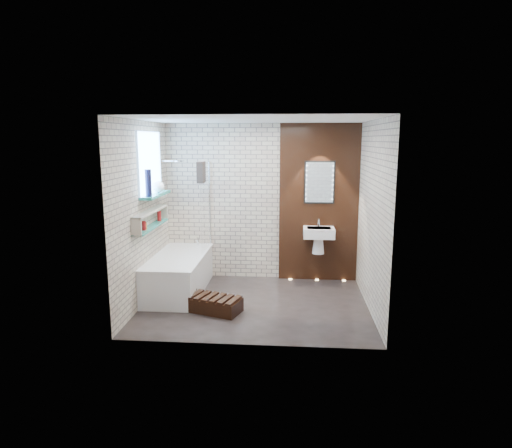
# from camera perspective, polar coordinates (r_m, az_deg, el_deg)

# --- Properties ---
(ground) EXTENTS (3.20, 3.20, 0.00)m
(ground) POSITION_cam_1_polar(r_m,az_deg,el_deg) (6.57, -0.11, -10.16)
(ground) COLOR black
(ground) RESTS_ON ground
(room_shell) EXTENTS (3.24, 3.20, 2.60)m
(room_shell) POSITION_cam_1_polar(r_m,az_deg,el_deg) (6.22, -0.11, 1.10)
(room_shell) COLOR #AF9C8B
(room_shell) RESTS_ON ground
(walnut_panel) EXTENTS (1.30, 0.06, 2.60)m
(walnut_panel) POSITION_cam_1_polar(r_m,az_deg,el_deg) (7.47, 7.99, 2.62)
(walnut_panel) COLOR black
(walnut_panel) RESTS_ON ground
(clerestory_window) EXTENTS (0.18, 1.00, 0.94)m
(clerestory_window) POSITION_cam_1_polar(r_m,az_deg,el_deg) (6.80, -13.25, 6.74)
(clerestory_window) COLOR #7FADE0
(clerestory_window) RESTS_ON room_shell
(display_niche) EXTENTS (0.14, 1.30, 0.26)m
(display_niche) POSITION_cam_1_polar(r_m,az_deg,el_deg) (6.68, -13.19, 0.62)
(display_niche) COLOR teal
(display_niche) RESTS_ON room_shell
(bathtub) EXTENTS (0.79, 1.74, 0.70)m
(bathtub) POSITION_cam_1_polar(r_m,az_deg,el_deg) (7.09, -9.78, -6.23)
(bathtub) COLOR white
(bathtub) RESTS_ON ground
(bath_screen) EXTENTS (0.01, 0.78, 1.40)m
(bath_screen) POSITION_cam_1_polar(r_m,az_deg,el_deg) (7.22, -6.43, 2.21)
(bath_screen) COLOR white
(bath_screen) RESTS_ON bathtub
(towel) EXTENTS (0.09, 0.24, 0.32)m
(towel) POSITION_cam_1_polar(r_m,az_deg,el_deg) (6.87, -6.99, 6.56)
(towel) COLOR black
(towel) RESTS_ON bath_screen
(shower_head) EXTENTS (0.18, 0.18, 0.02)m
(shower_head) POSITION_cam_1_polar(r_m,az_deg,el_deg) (7.30, -9.81, 7.90)
(shower_head) COLOR silver
(shower_head) RESTS_ON room_shell
(washbasin) EXTENTS (0.50, 0.36, 0.58)m
(washbasin) POSITION_cam_1_polar(r_m,az_deg,el_deg) (7.37, 7.97, -1.54)
(washbasin) COLOR white
(washbasin) RESTS_ON walnut_panel
(led_mirror) EXTENTS (0.50, 0.02, 0.70)m
(led_mirror) POSITION_cam_1_polar(r_m,az_deg,el_deg) (7.39, 8.08, 5.26)
(led_mirror) COLOR black
(led_mirror) RESTS_ON walnut_panel
(walnut_step) EXTENTS (0.93, 0.64, 0.19)m
(walnut_step) POSITION_cam_1_polar(r_m,az_deg,el_deg) (6.33, -5.84, -10.12)
(walnut_step) COLOR black
(walnut_step) RESTS_ON ground
(niche_bottles) EXTENTS (0.06, 0.78, 0.15)m
(niche_bottles) POSITION_cam_1_polar(r_m,az_deg,el_deg) (6.71, -13.12, 0.38)
(niche_bottles) COLOR maroon
(niche_bottles) RESTS_ON display_niche
(sill_vases) EXTENTS (0.17, 0.60, 0.38)m
(sill_vases) POSITION_cam_1_polar(r_m,az_deg,el_deg) (6.75, -12.74, 4.81)
(sill_vases) COLOR white
(sill_vases) RESTS_ON clerestory_window
(floor_uplights) EXTENTS (0.96, 0.06, 0.01)m
(floor_uplights) POSITION_cam_1_polar(r_m,az_deg,el_deg) (7.69, 7.77, -7.06)
(floor_uplights) COLOR #FFD899
(floor_uplights) RESTS_ON ground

